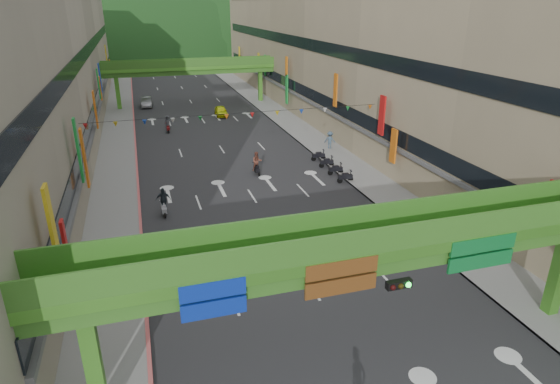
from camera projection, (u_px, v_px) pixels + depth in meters
road_slab at (208, 128)px, 60.43m from camera, size 18.00×140.00×0.02m
sidewalk_left at (119, 134)px, 57.43m from camera, size 4.00×140.00×0.15m
sidewalk_right at (289, 121)px, 63.38m from camera, size 4.00×140.00×0.15m
curb_left at (135, 133)px, 57.93m from camera, size 0.20×140.00×0.18m
curb_right at (275, 122)px, 62.86m from camera, size 0.20×140.00×0.18m
building_row_left at (32, 57)px, 51.74m from camera, size 12.80×95.00×19.00m
building_row_right at (346, 48)px, 61.98m from camera, size 12.80×95.00×19.00m
overpass_near at (391, 262)px, 19.20m from camera, size 28.00×12.27×7.10m
overpass_far at (191, 70)px, 71.68m from camera, size 28.00×2.20×7.10m
hill_left at (111, 51)px, 153.81m from camera, size 168.00×140.00×112.00m
hill_right at (220, 44)px, 182.35m from camera, size 208.00×176.00×128.00m
bunting_string at (240, 116)px, 40.47m from camera, size 26.00×0.36×0.47m
scooter_rider_mid at (257, 163)px, 43.72m from camera, size 0.96×1.60×2.21m
scooter_rider_left at (163, 202)px, 35.27m from camera, size 1.10×1.60×2.23m
scooter_rider_far at (168, 124)px, 58.03m from camera, size 0.87×1.60×2.10m
parked_scooter_row at (331, 166)px, 44.90m from camera, size 1.60×7.17×1.08m
car_silver at (147, 102)px, 72.39m from camera, size 1.74×4.50×1.46m
car_yellow at (221, 111)px, 66.57m from camera, size 1.83×4.10×1.37m
pedestrian_red at (433, 228)px, 31.56m from camera, size 1.10×0.99×1.88m
pedestrian_dark at (442, 211)px, 34.14m from camera, size 1.13×0.62×1.82m
pedestrian_blue at (330, 141)px, 51.22m from camera, size 1.05×0.96×1.89m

